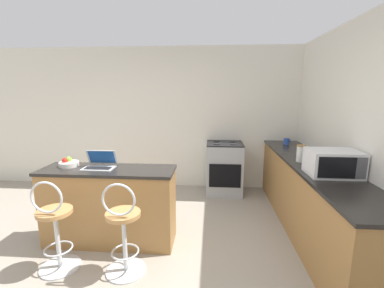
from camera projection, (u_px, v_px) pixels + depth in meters
name	position (u px, v px, depth m)	size (l,w,h in m)	color
ground_plane	(130.00, 277.00, 2.53)	(20.00, 20.00, 0.00)	gray
wall_back	(170.00, 119.00, 4.82)	(12.00, 0.06, 2.60)	silver
breakfast_bar	(110.00, 206.00, 3.06)	(1.55, 0.49, 0.92)	#9E703D
counter_right	(310.00, 197.00, 3.30)	(0.61, 3.10, 0.92)	#9E703D
bar_stool_near	(55.00, 229.00, 2.56)	(0.40, 0.40, 0.98)	silver
bar_stool_far	(123.00, 231.00, 2.51)	(0.40, 0.40, 0.98)	silver
laptop	(100.00, 163.00, 3.01)	(0.36, 0.26, 0.20)	#B7BABF
microwave	(333.00, 163.00, 2.71)	(0.51, 0.38, 0.27)	silver
stove_range	(224.00, 168.00, 4.58)	(0.63, 0.59, 0.93)	#9EA3A8
storage_jar	(301.00, 153.00, 3.25)	(0.11, 0.11, 0.22)	silver
fruit_bowl	(69.00, 163.00, 3.06)	(0.22, 0.22, 0.11)	silver
mug_white	(307.00, 152.00, 3.61)	(0.10, 0.08, 0.10)	white
mug_blue	(286.00, 141.00, 4.37)	(0.10, 0.09, 0.10)	#2D51AD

